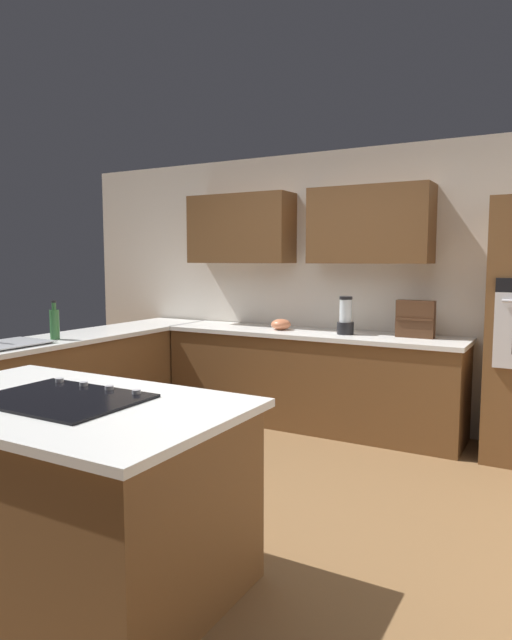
{
  "coord_description": "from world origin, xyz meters",
  "views": [
    {
      "loc": [
        -2.0,
        3.05,
        1.57
      ],
      "look_at": [
        0.23,
        -0.92,
        1.08
      ],
      "focal_mm": 31.44,
      "sensor_mm": 36.0,
      "label": 1
    }
  ],
  "objects_px": {
    "sink_unit": "(0,344)",
    "cooktop": "(62,398)",
    "mixing_bowl": "(281,324)",
    "spice_rack": "(415,319)",
    "dish_soap_bottle": "(55,323)",
    "blender": "(346,318)"
  },
  "relations": [
    {
      "from": "mixing_bowl",
      "to": "blender",
      "type": "bearing_deg",
      "value": 180.0
    },
    {
      "from": "sink_unit",
      "to": "cooktop",
      "type": "bearing_deg",
      "value": 151.78
    },
    {
      "from": "cooktop",
      "to": "dish_soap_bottle",
      "type": "relative_size",
      "value": 2.3
    },
    {
      "from": "blender",
      "to": "spice_rack",
      "type": "distance_m",
      "value": 0.61
    },
    {
      "from": "blender",
      "to": "cooktop",
      "type": "bearing_deg",
      "value": 83.01
    },
    {
      "from": "spice_rack",
      "to": "dish_soap_bottle",
      "type": "distance_m",
      "value": 3.07
    },
    {
      "from": "spice_rack",
      "to": "blender",
      "type": "bearing_deg",
      "value": 8.61
    },
    {
      "from": "sink_unit",
      "to": "spice_rack",
      "type": "bearing_deg",
      "value": -142.15
    },
    {
      "from": "blender",
      "to": "mixing_bowl",
      "type": "distance_m",
      "value": 0.66
    },
    {
      "from": "sink_unit",
      "to": "blender",
      "type": "xyz_separation_m",
      "value": [
        -2.08,
        -1.99,
        0.13
      ]
    },
    {
      "from": "cooktop",
      "to": "mixing_bowl",
      "type": "xyz_separation_m",
      "value": [
        0.29,
        -2.91,
        0.04
      ]
    },
    {
      "from": "cooktop",
      "to": "sink_unit",
      "type": "bearing_deg",
      "value": -28.22
    },
    {
      "from": "spice_rack",
      "to": "dish_soap_bottle",
      "type": "xyz_separation_m",
      "value": [
        2.62,
        1.6,
        -0.03
      ]
    },
    {
      "from": "spice_rack",
      "to": "dish_soap_bottle",
      "type": "relative_size",
      "value": 0.97
    },
    {
      "from": "sink_unit",
      "to": "cooktop",
      "type": "relative_size",
      "value": 0.92
    },
    {
      "from": "mixing_bowl",
      "to": "cooktop",
      "type": "bearing_deg",
      "value": 95.74
    },
    {
      "from": "cooktop",
      "to": "dish_soap_bottle",
      "type": "xyz_separation_m",
      "value": [
        1.66,
        -1.4,
        0.13
      ]
    },
    {
      "from": "cooktop",
      "to": "spice_rack",
      "type": "bearing_deg",
      "value": -107.66
    },
    {
      "from": "cooktop",
      "to": "mixing_bowl",
      "type": "distance_m",
      "value": 2.93
    },
    {
      "from": "cooktop",
      "to": "blender",
      "type": "xyz_separation_m",
      "value": [
        -0.36,
        -2.91,
        0.14
      ]
    },
    {
      "from": "sink_unit",
      "to": "mixing_bowl",
      "type": "height_order",
      "value": "sink_unit"
    },
    {
      "from": "mixing_bowl",
      "to": "spice_rack",
      "type": "relative_size",
      "value": 0.59
    }
  ]
}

